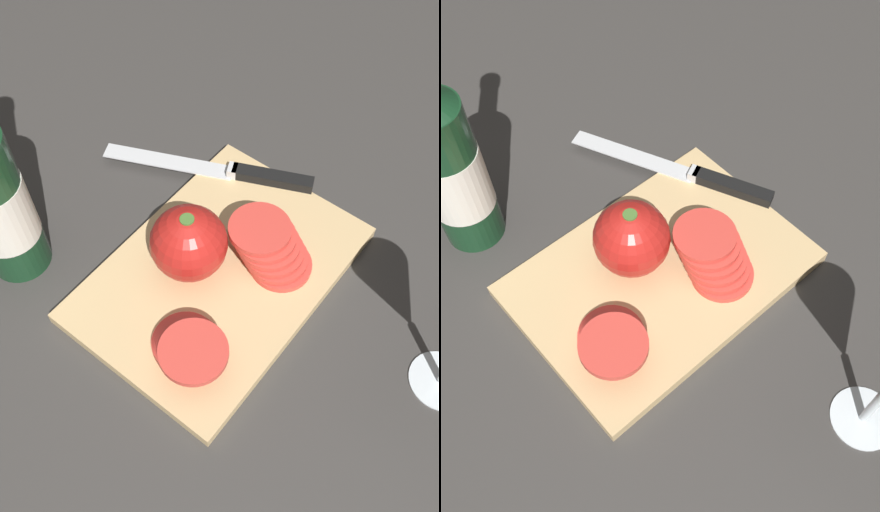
% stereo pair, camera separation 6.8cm
% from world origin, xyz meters
% --- Properties ---
extents(ground_plane, '(3.00, 3.00, 0.00)m').
position_xyz_m(ground_plane, '(0.00, 0.00, 0.00)').
color(ground_plane, '#383533').
extents(cutting_board, '(0.33, 0.23, 0.02)m').
position_xyz_m(cutting_board, '(0.02, 0.02, 0.01)').
color(cutting_board, tan).
rests_on(cutting_board, ground_plane).
extents(whole_tomato, '(0.09, 0.09, 0.09)m').
position_xyz_m(whole_tomato, '(0.01, 0.05, 0.06)').
color(whole_tomato, red).
rests_on(whole_tomato, cutting_board).
extents(knife, '(0.14, 0.27, 0.01)m').
position_xyz_m(knife, '(0.16, 0.08, 0.02)').
color(knife, silver).
rests_on(knife, cutting_board).
extents(tomato_slice_stack_near, '(0.09, 0.10, 0.04)m').
position_xyz_m(tomato_slice_stack_near, '(-0.08, -0.02, 0.04)').
color(tomato_slice_stack_near, '#D63D33').
rests_on(tomato_slice_stack_near, cutting_board).
extents(tomato_slice_stack_far, '(0.07, 0.11, 0.05)m').
position_xyz_m(tomato_slice_stack_far, '(0.07, -0.02, 0.04)').
color(tomato_slice_stack_far, '#D63D33').
rests_on(tomato_slice_stack_far, cutting_board).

